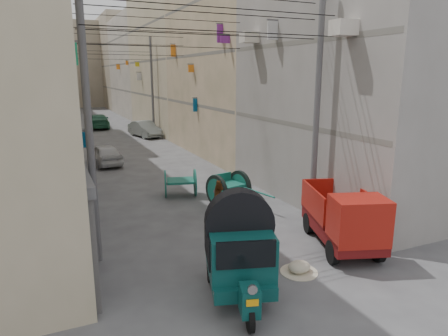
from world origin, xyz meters
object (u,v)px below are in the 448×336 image
feed_sack (299,267)px  horse (228,205)px  second_cart (180,182)px  distant_car_grey (145,129)px  tonga_cart (229,188)px  distant_car_green (99,121)px  auto_rickshaw (239,249)px  distant_car_white (105,154)px  mini_truck (347,222)px

feed_sack → horse: 3.94m
second_cart → distant_car_grey: distant_car_grey is taller
tonga_cart → feed_sack: tonga_cart is taller
second_cart → feed_sack: (0.77, -7.67, -0.46)m
second_cart → horse: bearing=-68.0°
distant_car_green → tonga_cart: bearing=98.9°
tonga_cart → horse: horse is taller
distant_car_grey → tonga_cart: bearing=-105.4°
auto_rickshaw → horse: 4.52m
horse → distant_car_white: size_ratio=0.48×
distant_car_white → distant_car_grey: bearing=-122.1°
auto_rickshaw → distant_car_green: 32.20m
distant_car_grey → distant_car_green: bearing=99.0°
tonga_cart → distant_car_white: (-3.51, 9.43, -0.07)m
auto_rickshaw → distant_car_grey: (3.60, 25.04, -0.50)m
auto_rickshaw → horse: bearing=85.7°
mini_truck → distant_car_green: mini_truck is taller
feed_sack → distant_car_grey: 24.80m
auto_rickshaw → mini_truck: size_ratio=0.79×
distant_car_white → distant_car_green: bearing=-102.4°
distant_car_white → tonga_cart: bearing=104.0°
feed_sack → distant_car_white: 15.60m
distant_car_white → distant_car_green: size_ratio=0.76×
mini_truck → horse: mini_truck is taller
mini_truck → distant_car_white: size_ratio=1.04×
distant_car_white → mini_truck: bearing=101.5°
tonga_cart → feed_sack: size_ratio=4.89×
mini_truck → distant_car_white: (-4.79, 14.81, -0.30)m
auto_rickshaw → distant_car_white: size_ratio=0.82×
distant_car_grey → distant_car_green: size_ratio=0.86×
feed_sack → second_cart: bearing=95.7°
horse → distant_car_white: horse is taller
auto_rickshaw → mini_truck: (3.88, 0.83, -0.25)m
horse → auto_rickshaw: bearing=55.8°
feed_sack → tonga_cart: bearing=83.5°
distant_car_white → distant_car_grey: distant_car_grey is taller
tonga_cart → feed_sack: (-0.68, -5.91, -0.51)m
auto_rickshaw → second_cart: 8.07m
mini_truck → horse: (-2.25, 3.37, -0.19)m
second_cart → horse: (0.48, -3.77, 0.09)m
mini_truck → feed_sack: size_ratio=5.90×
auto_rickshaw → mini_truck: 3.97m
tonga_cart → distant_car_white: 10.06m
tonga_cart → second_cart: 2.28m
tonga_cart → distant_car_grey: (1.01, 18.83, -0.02)m
feed_sack → distant_car_green: distant_car_green is taller
distant_car_grey → feed_sack: bearing=-106.3°
feed_sack → distant_car_white: bearing=100.4°
mini_truck → feed_sack: bearing=-146.4°
auto_rickshaw → distant_car_green: bearing=105.5°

